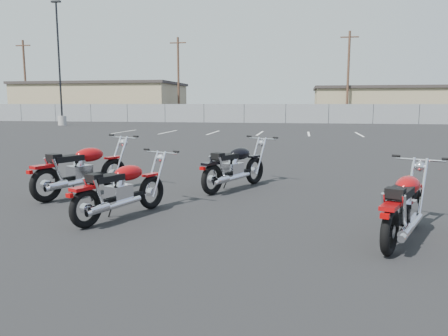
% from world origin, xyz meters
% --- Properties ---
extents(ground, '(120.00, 120.00, 0.00)m').
position_xyz_m(ground, '(0.00, 0.00, 0.00)').
color(ground, black).
rests_on(ground, ground).
extents(motorcycle_front_red, '(1.44, 2.30, 1.16)m').
position_xyz_m(motorcycle_front_red, '(-2.73, 0.71, 0.53)').
color(motorcycle_front_red, black).
rests_on(motorcycle_front_red, ground).
extents(motorcycle_second_black, '(1.44, 2.13, 1.09)m').
position_xyz_m(motorcycle_second_black, '(0.20, 1.88, 0.50)').
color(motorcycle_second_black, black).
rests_on(motorcycle_second_black, ground).
extents(motorcycle_third_red, '(1.20, 2.05, 1.03)m').
position_xyz_m(motorcycle_third_red, '(-1.23, -0.81, 0.47)').
color(motorcycle_third_red, black).
rests_on(motorcycle_third_red, ground).
extents(motorcycle_rear_red, '(1.27, 2.09, 1.05)m').
position_xyz_m(motorcycle_rear_red, '(3.00, -1.25, 0.48)').
color(motorcycle_rear_red, black).
rests_on(motorcycle_rear_red, ground).
extents(training_cone_near, '(0.26, 0.26, 0.31)m').
position_xyz_m(training_cone_near, '(3.93, 2.60, 0.15)').
color(training_cone_near, '#FF580D').
rests_on(training_cone_near, ground).
extents(light_pole_west, '(0.80, 0.70, 10.26)m').
position_xyz_m(light_pole_west, '(-18.73, 27.27, 2.67)').
color(light_pole_west, '#9C9A94').
rests_on(light_pole_west, ground).
extents(chainlink_fence, '(80.06, 0.06, 1.80)m').
position_xyz_m(chainlink_fence, '(-0.00, 35.00, 0.90)').
color(chainlink_fence, slate).
rests_on(chainlink_fence, ground).
extents(tan_building_west, '(18.40, 10.40, 4.30)m').
position_xyz_m(tan_building_west, '(-22.00, 42.00, 2.16)').
color(tan_building_west, tan).
rests_on(tan_building_west, ground).
extents(tan_building_east, '(14.40, 9.40, 3.70)m').
position_xyz_m(tan_building_east, '(10.00, 44.00, 1.86)').
color(tan_building_east, tan).
rests_on(tan_building_east, ground).
extents(utility_pole_a, '(1.80, 0.24, 9.00)m').
position_xyz_m(utility_pole_a, '(-30.00, 39.00, 4.69)').
color(utility_pole_a, '#422B1E').
rests_on(utility_pole_a, ground).
extents(utility_pole_b, '(1.80, 0.24, 9.00)m').
position_xyz_m(utility_pole_b, '(-12.00, 40.00, 4.69)').
color(utility_pole_b, '#422B1E').
rests_on(utility_pole_b, ground).
extents(utility_pole_c, '(1.80, 0.24, 9.00)m').
position_xyz_m(utility_pole_c, '(6.00, 39.00, 4.69)').
color(utility_pole_c, '#422B1E').
rests_on(utility_pole_c, ground).
extents(parking_line_stripes, '(15.12, 4.00, 0.01)m').
position_xyz_m(parking_line_stripes, '(-2.50, 20.00, 0.00)').
color(parking_line_stripes, silver).
rests_on(parking_line_stripes, ground).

